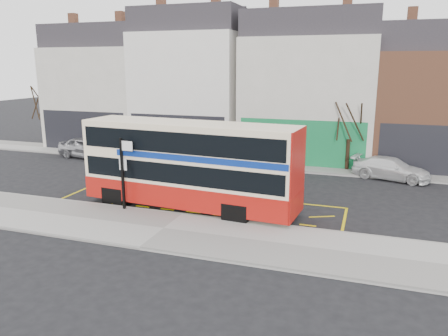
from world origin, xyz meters
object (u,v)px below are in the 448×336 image
(double_decker_bus, at_px, (190,164))
(car_grey, at_px, (196,159))
(car_white, at_px, (391,169))
(street_tree_left, at_px, (44,94))
(bus_stop_post, at_px, (124,167))
(street_tree_right, at_px, (350,111))
(car_silver, at_px, (87,148))

(double_decker_bus, xyz_separation_m, car_grey, (-2.85, 7.71, -1.53))
(car_grey, relative_size, car_white, 0.87)
(double_decker_bus, bearing_deg, street_tree_left, 152.14)
(double_decker_bus, bearing_deg, bus_stop_post, -148.51)
(bus_stop_post, distance_m, street_tree_right, 14.97)
(car_grey, bearing_deg, double_decker_bus, -152.33)
(car_silver, relative_size, car_white, 1.00)
(bus_stop_post, bearing_deg, car_grey, 94.14)
(car_white, bearing_deg, double_decker_bus, 150.14)
(car_silver, bearing_deg, bus_stop_post, -128.68)
(car_grey, bearing_deg, street_tree_right, -67.80)
(bus_stop_post, height_order, street_tree_left, street_tree_left)
(car_silver, distance_m, car_grey, 9.01)
(car_white, relative_size, street_tree_left, 0.70)
(bus_stop_post, relative_size, car_silver, 0.74)
(bus_stop_post, bearing_deg, street_tree_right, 54.50)
(street_tree_right, bearing_deg, car_grey, -165.17)
(car_silver, distance_m, car_white, 21.06)
(bus_stop_post, relative_size, street_tree_left, 0.52)
(car_silver, height_order, car_grey, car_silver)
(car_grey, xyz_separation_m, street_tree_left, (-15.12, 3.80, 3.73))
(double_decker_bus, height_order, car_grey, double_decker_bus)
(street_tree_right, bearing_deg, car_silver, -174.35)
(car_white, height_order, street_tree_left, street_tree_left)
(car_grey, relative_size, street_tree_right, 0.69)
(car_silver, xyz_separation_m, street_tree_left, (-6.14, 3.12, 3.61))
(bus_stop_post, height_order, car_silver, bus_stop_post)
(double_decker_bus, xyz_separation_m, car_white, (9.21, 8.98, -1.53))
(car_grey, distance_m, car_white, 12.13)
(bus_stop_post, xyz_separation_m, street_tree_left, (-15.25, 12.88, 2.24))
(car_white, bearing_deg, bus_stop_post, 146.80)
(street_tree_left, bearing_deg, bus_stop_post, -40.19)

